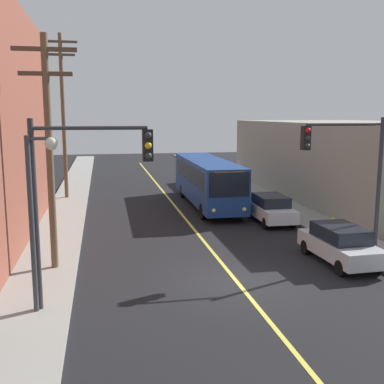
# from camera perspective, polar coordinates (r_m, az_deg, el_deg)

# --- Properties ---
(ground_plane) EXTENTS (120.00, 120.00, 0.00)m
(ground_plane) POSITION_cam_1_polar(r_m,az_deg,el_deg) (18.02, 5.53, -10.91)
(ground_plane) COLOR black
(sidewalk_left) EXTENTS (2.50, 90.00, 0.15)m
(sidewalk_left) POSITION_cam_1_polar(r_m,az_deg,el_deg) (27.00, -15.78, -4.15)
(sidewalk_left) COLOR gray
(sidewalk_left) RESTS_ON ground
(sidewalk_right) EXTENTS (2.50, 90.00, 0.15)m
(sidewalk_right) POSITION_cam_1_polar(r_m,az_deg,el_deg) (29.50, 13.56, -2.91)
(sidewalk_right) COLOR gray
(sidewalk_right) RESTS_ON ground
(lane_stripe_center) EXTENTS (0.16, 60.00, 0.01)m
(lane_stripe_center) POSITION_cam_1_polar(r_m,az_deg,el_deg) (32.17, -2.07, -1.76)
(lane_stripe_center) COLOR #D8CC4C
(lane_stripe_center) RESTS_ON ground
(building_right_warehouse) EXTENTS (12.00, 24.90, 5.71)m
(building_right_warehouse) POSITION_cam_1_polar(r_m,az_deg,el_deg) (38.19, 19.58, 3.79)
(building_right_warehouse) COLOR gray
(building_right_warehouse) RESTS_ON ground
(city_bus) EXTENTS (2.67, 12.18, 3.20)m
(city_bus) POSITION_cam_1_polar(r_m,az_deg,el_deg) (32.14, 1.83, 1.51)
(city_bus) COLOR navy
(city_bus) RESTS_ON ground
(parked_car_silver) EXTENTS (1.94, 4.46, 1.62)m
(parked_car_silver) POSITION_cam_1_polar(r_m,az_deg,el_deg) (20.84, 17.66, -6.06)
(parked_car_silver) COLOR #B7B7BC
(parked_car_silver) RESTS_ON ground
(parked_car_white) EXTENTS (1.88, 4.43, 1.62)m
(parked_car_white) POSITION_cam_1_polar(r_m,az_deg,el_deg) (27.64, 9.60, -1.98)
(parked_car_white) COLOR silver
(parked_car_white) RESTS_ON ground
(utility_pole_near) EXTENTS (2.40, 0.28, 9.14)m
(utility_pole_near) POSITION_cam_1_polar(r_m,az_deg,el_deg) (19.01, -17.11, 5.87)
(utility_pole_near) COLOR brown
(utility_pole_near) RESTS_ON sidewalk_left
(utility_pole_mid) EXTENTS (2.40, 0.28, 11.84)m
(utility_pole_mid) POSITION_cam_1_polar(r_m,az_deg,el_deg) (35.61, -15.51, 9.66)
(utility_pole_mid) COLOR brown
(utility_pole_mid) RESTS_ON sidewalk_left
(traffic_signal_left_corner) EXTENTS (3.75, 0.48, 6.00)m
(traffic_signal_left_corner) POSITION_cam_1_polar(r_m,az_deg,el_deg) (14.82, -12.96, 1.65)
(traffic_signal_left_corner) COLOR #2D2D33
(traffic_signal_left_corner) RESTS_ON sidewalk_left
(traffic_signal_right_corner) EXTENTS (3.75, 0.48, 6.00)m
(traffic_signal_right_corner) POSITION_cam_1_polar(r_m,az_deg,el_deg) (20.92, 18.55, 3.61)
(traffic_signal_right_corner) COLOR #2D2D33
(traffic_signal_right_corner) RESTS_ON sidewalk_right
(street_lamp_left) EXTENTS (0.98, 0.40, 5.50)m
(street_lamp_left) POSITION_cam_1_polar(r_m,az_deg,el_deg) (14.89, -18.35, -0.74)
(street_lamp_left) COLOR #38383D
(street_lamp_left) RESTS_ON sidewalk_left
(fire_hydrant) EXTENTS (0.44, 0.26, 0.84)m
(fire_hydrant) POSITION_cam_1_polar(r_m,az_deg,el_deg) (25.38, 16.89, -3.88)
(fire_hydrant) COLOR red
(fire_hydrant) RESTS_ON sidewalk_right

